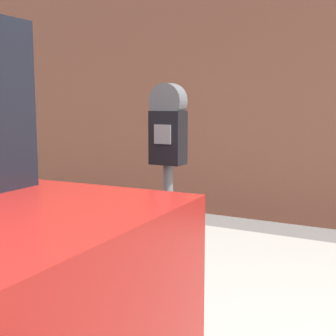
% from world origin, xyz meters
% --- Properties ---
extents(sidewalk, '(24.00, 2.80, 0.14)m').
position_xyz_m(sidewalk, '(0.00, 2.20, 0.07)').
color(sidewalk, '#ADAAA3').
rests_on(sidewalk, ground_plane).
extents(parking_meter, '(0.19, 0.12, 1.44)m').
position_xyz_m(parking_meter, '(-0.42, 1.26, 1.18)').
color(parking_meter, slate).
rests_on(parking_meter, sidewalk).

